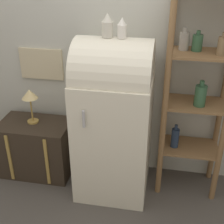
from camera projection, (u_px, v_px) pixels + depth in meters
ground_plane at (110, 199)px, 2.93m from camera, size 12.00×12.00×0.00m
wall_back at (121, 41)px, 2.81m from camera, size 7.00×0.09×2.70m
refrigerator at (114, 116)px, 2.77m from camera, size 0.65×0.69×1.47m
suitcase_trunk at (37, 147)px, 3.19m from camera, size 0.70×0.44×0.57m
shelf_unit at (196, 91)px, 2.65m from camera, size 0.56×0.36×1.80m
vase_left at (107, 26)px, 2.42m from camera, size 0.09×0.09×0.19m
vase_center at (122, 28)px, 2.40m from camera, size 0.07×0.07×0.16m
desk_lamp at (30, 97)px, 2.95m from camera, size 0.15×0.15×0.35m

